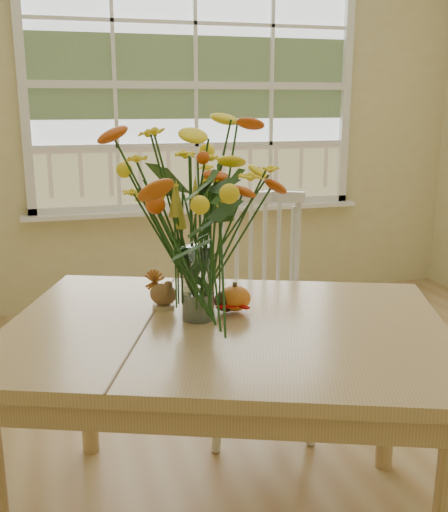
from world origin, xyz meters
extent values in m
cube|color=#AC8453|center=(0.00, 0.00, -0.01)|extent=(4.00, 4.50, 0.01)
cube|color=#D4C587|center=(0.00, 2.25, 1.35)|extent=(4.00, 0.02, 2.70)
cube|color=silver|center=(0.00, 2.23, 1.55)|extent=(2.20, 0.00, 1.60)
cube|color=white|center=(0.00, 2.18, 0.69)|extent=(2.42, 0.12, 0.03)
cube|color=tan|center=(-0.47, -0.20, 0.73)|extent=(1.66, 1.43, 0.04)
cube|color=tan|center=(-0.47, -0.20, 0.66)|extent=(1.51, 1.28, 0.10)
cylinder|color=tan|center=(-0.90, 0.39, 0.35)|extent=(0.07, 0.07, 0.71)
cylinder|color=tan|center=(0.24, -0.04, 0.35)|extent=(0.07, 0.07, 0.71)
cube|color=white|center=(-0.16, 0.41, 0.49)|extent=(0.54, 0.52, 0.05)
cube|color=white|center=(-0.13, 0.59, 0.75)|extent=(0.47, 0.11, 0.54)
cylinder|color=white|center=(-0.36, 0.27, 0.23)|extent=(0.04, 0.04, 0.47)
cylinder|color=white|center=(-0.31, 0.61, 0.23)|extent=(0.04, 0.04, 0.47)
cylinder|color=white|center=(0.00, 0.21, 0.23)|extent=(0.04, 0.04, 0.47)
cylinder|color=white|center=(0.05, 0.55, 0.23)|extent=(0.04, 0.04, 0.47)
cylinder|color=white|center=(-0.54, -0.13, 0.87)|extent=(0.11, 0.11, 0.24)
ellipsoid|color=#D05B18|center=(-0.41, -0.10, 0.79)|extent=(0.11, 0.11, 0.08)
cylinder|color=#CCB78C|center=(-0.64, 0.01, 0.76)|extent=(0.08, 0.08, 0.01)
ellipsoid|color=brown|center=(-0.64, 0.01, 0.80)|extent=(0.12, 0.11, 0.08)
ellipsoid|color=#38160F|center=(-0.44, -0.10, 0.79)|extent=(0.08, 0.08, 0.07)
camera|label=1|loc=(-0.96, -1.93, 1.44)|focal=42.00mm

